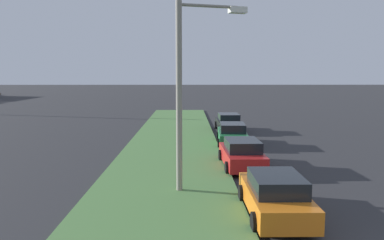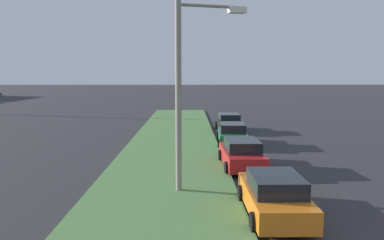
{
  "view_description": "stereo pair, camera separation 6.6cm",
  "coord_description": "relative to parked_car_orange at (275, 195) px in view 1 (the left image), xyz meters",
  "views": [
    {
      "loc": [
        -7.36,
        6.61,
        4.77
      ],
      "look_at": [
        15.2,
        6.34,
        1.93
      ],
      "focal_mm": 34.85,
      "sensor_mm": 36.0,
      "label": 1
    },
    {
      "loc": [
        -7.36,
        6.54,
        4.77
      ],
      "look_at": [
        15.2,
        6.34,
        1.93
      ],
      "focal_mm": 34.85,
      "sensor_mm": 36.0,
      "label": 2
    }
  ],
  "objects": [
    {
      "name": "parked_car_red",
      "position": [
        6.46,
        0.18,
        0.0
      ],
      "size": [
        4.35,
        2.12,
        1.47
      ],
      "rotation": [
        0.0,
        0.0,
        0.03
      ],
      "color": "red",
      "rests_on": "ground"
    },
    {
      "name": "parked_car_black",
      "position": [
        18.55,
        -0.47,
        0.0
      ],
      "size": [
        4.32,
        2.06,
        1.47
      ],
      "rotation": [
        0.0,
        0.0,
        0.01
      ],
      "color": "black",
      "rests_on": "ground"
    },
    {
      "name": "streetlight",
      "position": [
        2.6,
        2.91,
        3.67
      ],
      "size": [
        1.01,
        2.82,
        7.5
      ],
      "color": "gray",
      "rests_on": "ground"
    },
    {
      "name": "parked_car_green",
      "position": [
        12.61,
        -0.07,
        0.0
      ],
      "size": [
        4.39,
        2.19,
        1.47
      ],
      "rotation": [
        0.0,
        0.0,
        -0.05
      ],
      "color": "#1E6B38",
      "rests_on": "ground"
    },
    {
      "name": "parked_car_orange",
      "position": [
        0.0,
        0.0,
        0.0
      ],
      "size": [
        4.3,
        2.03,
        1.47
      ],
      "rotation": [
        0.0,
        0.0,
        0.0
      ],
      "color": "orange",
      "rests_on": "ground"
    },
    {
      "name": "grass_median",
      "position": [
        5.38,
        3.91,
        -0.66
      ],
      "size": [
        60.0,
        6.0,
        0.12
      ],
      "primitive_type": "cube",
      "color": "#517F42",
      "rests_on": "ground"
    }
  ]
}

